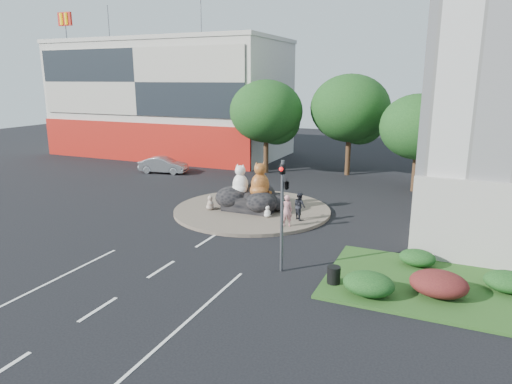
% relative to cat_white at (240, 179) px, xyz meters
% --- Properties ---
extents(ground, '(120.00, 120.00, 0.00)m').
position_rel_cat_white_xyz_m(ground, '(0.77, -9.90, -2.09)').
color(ground, black).
rests_on(ground, ground).
extents(roundabout_island, '(10.00, 10.00, 0.20)m').
position_rel_cat_white_xyz_m(roundabout_island, '(0.77, 0.10, -1.99)').
color(roundabout_island, brown).
rests_on(roundabout_island, ground).
extents(rock_plinth, '(3.20, 2.60, 0.90)m').
position_rel_cat_white_xyz_m(rock_plinth, '(0.77, 0.10, -1.44)').
color(rock_plinth, black).
rests_on(rock_plinth, roundabout_island).
extents(shophouse_block, '(25.20, 12.30, 17.40)m').
position_rel_cat_white_xyz_m(shophouse_block, '(-17.23, 18.01, 4.09)').
color(shophouse_block, beige).
rests_on(shophouse_block, ground).
extents(grass_verge, '(10.00, 6.00, 0.12)m').
position_rel_cat_white_xyz_m(grass_verge, '(12.77, -6.90, -2.03)').
color(grass_verge, '#29501A').
rests_on(grass_verge, ground).
extents(tree_left, '(6.46, 6.46, 8.27)m').
position_rel_cat_white_xyz_m(tree_left, '(-3.16, 12.16, 3.16)').
color(tree_left, '#382314').
rests_on(tree_left, ground).
extents(tree_mid, '(6.84, 6.84, 8.76)m').
position_rel_cat_white_xyz_m(tree_mid, '(3.84, 14.16, 3.47)').
color(tree_mid, '#382314').
rests_on(tree_mid, ground).
extents(tree_right, '(5.70, 5.70, 7.30)m').
position_rel_cat_white_xyz_m(tree_right, '(9.84, 10.16, 2.54)').
color(tree_right, '#382314').
rests_on(tree_right, ground).
extents(hedge_near_green, '(2.00, 1.60, 0.90)m').
position_rel_cat_white_xyz_m(hedge_near_green, '(9.77, -8.90, -1.52)').
color(hedge_near_green, black).
rests_on(hedge_near_green, grass_verge).
extents(hedge_red, '(2.20, 1.76, 0.99)m').
position_rel_cat_white_xyz_m(hedge_red, '(12.27, -7.90, -1.48)').
color(hedge_red, '#451216').
rests_on(hedge_red, grass_verge).
extents(hedge_mid_green, '(1.80, 1.44, 0.81)m').
position_rel_cat_white_xyz_m(hedge_mid_green, '(14.77, -6.40, -1.57)').
color(hedge_mid_green, black).
rests_on(hedge_mid_green, grass_verge).
extents(hedge_back_green, '(1.60, 1.28, 0.72)m').
position_rel_cat_white_xyz_m(hedge_back_green, '(11.27, -5.10, -1.61)').
color(hedge_back_green, black).
rests_on(hedge_back_green, grass_verge).
extents(traffic_light, '(0.44, 1.24, 5.00)m').
position_rel_cat_white_xyz_m(traffic_light, '(5.87, -7.90, 1.53)').
color(traffic_light, '#595B60').
rests_on(traffic_light, ground).
extents(street_lamp, '(2.34, 0.22, 8.06)m').
position_rel_cat_white_xyz_m(street_lamp, '(13.59, -1.90, 2.46)').
color(street_lamp, '#595B60').
rests_on(street_lamp, ground).
extents(cat_white, '(1.23, 1.07, 1.98)m').
position_rel_cat_white_xyz_m(cat_white, '(0.00, 0.00, 0.00)').
color(cat_white, silver).
rests_on(cat_white, rock_plinth).
extents(cat_tabby, '(1.76, 1.70, 2.23)m').
position_rel_cat_white_xyz_m(cat_tabby, '(1.34, 0.06, 0.12)').
color(cat_tabby, '#B45125').
rests_on(cat_tabby, rock_plinth).
extents(kitten_calico, '(0.76, 0.75, 0.95)m').
position_rel_cat_white_xyz_m(kitten_calico, '(-1.58, -1.17, -1.42)').
color(kitten_calico, beige).
rests_on(kitten_calico, roundabout_island).
extents(kitten_white, '(0.56, 0.54, 0.73)m').
position_rel_cat_white_xyz_m(kitten_white, '(2.36, -1.19, -1.53)').
color(kitten_white, silver).
rests_on(kitten_white, roundabout_island).
extents(pedestrian_pink, '(0.79, 0.69, 1.82)m').
position_rel_cat_white_xyz_m(pedestrian_pink, '(4.01, -2.39, -0.98)').
color(pedestrian_pink, '#CB8385').
rests_on(pedestrian_pink, roundabout_island).
extents(pedestrian_dark, '(1.01, 1.00, 1.64)m').
position_rel_cat_white_xyz_m(pedestrian_dark, '(4.28, -0.87, -1.07)').
color(pedestrian_dark, black).
rests_on(pedestrian_dark, roundabout_island).
extents(parked_car, '(4.59, 2.27, 1.45)m').
position_rel_cat_white_xyz_m(parked_car, '(-11.66, 8.21, -1.37)').
color(parked_car, '#9EA2A6').
rests_on(parked_car, ground).
extents(litter_bin, '(0.60, 0.60, 0.72)m').
position_rel_cat_white_xyz_m(litter_bin, '(8.27, -8.43, -1.61)').
color(litter_bin, black).
rests_on(litter_bin, grass_verge).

